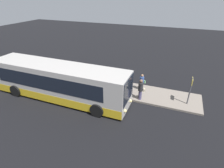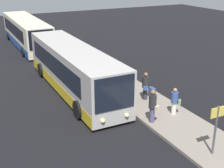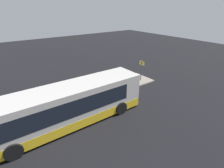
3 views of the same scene
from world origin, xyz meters
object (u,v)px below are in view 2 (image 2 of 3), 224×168
(suitcase, at_px, (152,92))
(sign_post, at_px, (216,124))
(bus_lead, at_px, (73,69))
(passenger_with_bags, at_px, (153,105))
(passenger_waiting, at_px, (145,85))
(passenger_boarding, at_px, (175,100))
(bus_second, at_px, (26,32))

(suitcase, xyz_separation_m, sign_post, (6.69, -1.18, 1.18))
(bus_lead, distance_m, passenger_with_bags, 7.00)
(suitcase, distance_m, sign_post, 6.89)
(passenger_waiting, relative_size, passenger_with_bags, 0.95)
(passenger_waiting, distance_m, suitcase, 0.87)
(passenger_boarding, distance_m, passenger_with_bags, 1.69)
(suitcase, bearing_deg, sign_post, -10.05)
(passenger_with_bags, xyz_separation_m, suitcase, (-2.92, 1.92, -0.69))
(bus_lead, bearing_deg, bus_second, -180.00)
(passenger_waiting, bearing_deg, bus_second, -47.83)
(passenger_boarding, bearing_deg, passenger_with_bags, -42.61)
(sign_post, bearing_deg, bus_second, -173.74)
(bus_lead, xyz_separation_m, sign_post, (10.46, 2.73, 0.15))
(passenger_with_bags, height_order, sign_post, sign_post)
(bus_second, distance_m, suitcase, 18.61)
(passenger_boarding, xyz_separation_m, passenger_waiting, (-2.52, -0.33, 0.11))
(bus_lead, relative_size, passenger_waiting, 7.02)
(bus_second, relative_size, sign_post, 5.41)
(bus_second, bearing_deg, sign_post, 6.26)
(passenger_waiting, relative_size, suitcase, 2.02)
(bus_lead, xyz_separation_m, passenger_waiting, (3.91, 3.32, -0.41))
(bus_lead, distance_m, bus_second, 14.39)
(passenger_waiting, bearing_deg, bus_lead, -17.78)
(passenger_boarding, height_order, suitcase, passenger_boarding)
(passenger_waiting, bearing_deg, suitcase, -135.04)
(suitcase, bearing_deg, passenger_waiting, -76.93)
(bus_second, bearing_deg, passenger_with_bags, 5.40)
(suitcase, bearing_deg, passenger_with_bags, -33.31)
(bus_lead, relative_size, passenger_boarding, 7.89)
(passenger_boarding, bearing_deg, sign_post, 25.47)
(bus_lead, relative_size, sign_post, 5.32)
(passenger_with_bags, bearing_deg, passenger_waiting, -139.07)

